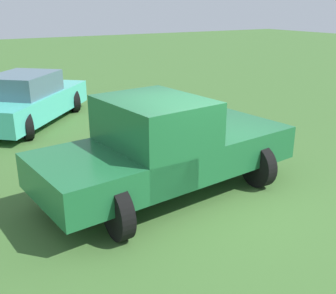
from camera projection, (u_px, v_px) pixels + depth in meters
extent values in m
plane|color=#3D662D|center=(209.00, 201.00, 7.32)|extent=(80.00, 80.00, 0.00)
cylinder|color=black|center=(202.00, 144.00, 9.06)|extent=(0.83, 0.22, 0.83)
cylinder|color=black|center=(258.00, 166.00, 7.84)|extent=(0.83, 0.22, 0.83)
cylinder|color=black|center=(71.00, 178.00, 7.29)|extent=(0.83, 0.22, 0.83)
cylinder|color=black|center=(118.00, 213.00, 6.06)|extent=(0.83, 0.22, 0.83)
cube|color=#1E6638|center=(225.00, 139.00, 8.28)|extent=(2.13, 2.15, 0.64)
cube|color=#1E6638|center=(155.00, 138.00, 7.16)|extent=(2.09, 1.76, 1.40)
cube|color=slate|center=(155.00, 113.00, 7.01)|extent=(1.91, 1.51, 0.48)
cube|color=#1E6638|center=(107.00, 172.00, 6.73)|extent=(2.17, 2.54, 0.60)
cube|color=silver|center=(254.00, 143.00, 8.89)|extent=(1.85, 0.32, 0.16)
cylinder|color=black|center=(33.00, 99.00, 13.63)|extent=(0.71, 0.20, 0.71)
cylinder|color=black|center=(74.00, 101.00, 13.36)|extent=(0.71, 0.20, 0.71)
cylinder|color=black|center=(27.00, 126.00, 10.58)|extent=(0.71, 0.20, 0.71)
cube|color=#4CC6B2|center=(30.00, 104.00, 12.04)|extent=(4.54, 4.33, 0.68)
cube|color=slate|center=(23.00, 84.00, 11.61)|extent=(2.50, 2.47, 0.60)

